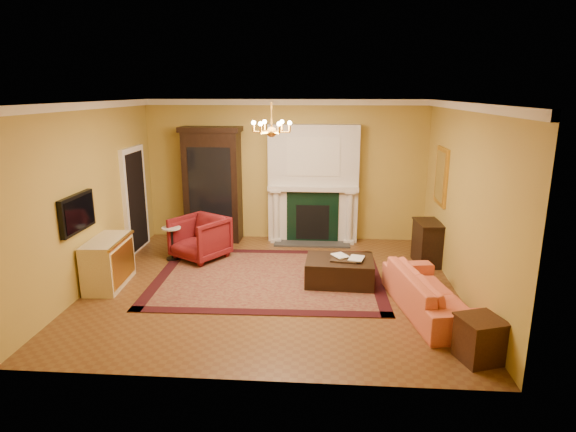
# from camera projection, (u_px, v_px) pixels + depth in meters

# --- Properties ---
(floor) EXTENTS (6.00, 5.50, 0.02)m
(floor) POSITION_uv_depth(u_px,v_px,m) (273.00, 286.00, 8.08)
(floor) COLOR brown
(floor) RESTS_ON ground
(ceiling) EXTENTS (6.00, 5.50, 0.02)m
(ceiling) POSITION_uv_depth(u_px,v_px,m) (271.00, 101.00, 7.32)
(ceiling) COLOR silver
(ceiling) RESTS_ON wall_back
(wall_back) EXTENTS (6.00, 0.02, 3.00)m
(wall_back) POSITION_uv_depth(u_px,v_px,m) (286.00, 171.00, 10.37)
(wall_back) COLOR #B0933F
(wall_back) RESTS_ON floor
(wall_front) EXTENTS (6.00, 0.02, 3.00)m
(wall_front) POSITION_uv_depth(u_px,v_px,m) (244.00, 255.00, 5.04)
(wall_front) COLOR #B0933F
(wall_front) RESTS_ON floor
(wall_left) EXTENTS (0.02, 5.50, 3.00)m
(wall_left) POSITION_uv_depth(u_px,v_px,m) (91.00, 195.00, 7.92)
(wall_left) COLOR #B0933F
(wall_left) RESTS_ON floor
(wall_right) EXTENTS (0.02, 5.50, 3.00)m
(wall_right) POSITION_uv_depth(u_px,v_px,m) (464.00, 201.00, 7.49)
(wall_right) COLOR #B0933F
(wall_right) RESTS_ON floor
(fireplace) EXTENTS (1.90, 0.70, 2.50)m
(fireplace) POSITION_uv_depth(u_px,v_px,m) (313.00, 187.00, 10.22)
(fireplace) COLOR silver
(fireplace) RESTS_ON wall_back
(crown_molding) EXTENTS (6.00, 5.50, 0.12)m
(crown_molding) POSITION_uv_depth(u_px,v_px,m) (277.00, 104.00, 8.26)
(crown_molding) COLOR white
(crown_molding) RESTS_ON ceiling
(doorway) EXTENTS (0.08, 1.05, 2.10)m
(doorway) POSITION_uv_depth(u_px,v_px,m) (135.00, 200.00, 9.67)
(doorway) COLOR white
(doorway) RESTS_ON wall_left
(tv_panel) EXTENTS (0.09, 0.95, 0.58)m
(tv_panel) POSITION_uv_depth(u_px,v_px,m) (77.00, 213.00, 7.37)
(tv_panel) COLOR black
(tv_panel) RESTS_ON wall_left
(gilt_mirror) EXTENTS (0.06, 0.76, 1.05)m
(gilt_mirror) POSITION_uv_depth(u_px,v_px,m) (441.00, 176.00, 8.80)
(gilt_mirror) COLOR gold
(gilt_mirror) RESTS_ON wall_right
(chandelier) EXTENTS (0.63, 0.55, 0.53)m
(chandelier) POSITION_uv_depth(u_px,v_px,m) (272.00, 128.00, 7.42)
(chandelier) COLOR gold
(chandelier) RESTS_ON ceiling
(oriental_rug) EXTENTS (3.99, 3.03, 0.02)m
(oriental_rug) POSITION_uv_depth(u_px,v_px,m) (268.00, 277.00, 8.40)
(oriental_rug) COLOR #4B1014
(oriental_rug) RESTS_ON floor
(china_cabinet) EXTENTS (1.18, 0.56, 2.34)m
(china_cabinet) POSITION_uv_depth(u_px,v_px,m) (213.00, 187.00, 10.30)
(china_cabinet) COLOR black
(china_cabinet) RESTS_ON floor
(wingback_armchair) EXTENTS (1.20, 1.18, 0.92)m
(wingback_armchair) POSITION_uv_depth(u_px,v_px,m) (200.00, 236.00, 9.26)
(wingback_armchair) COLOR maroon
(wingback_armchair) RESTS_ON floor
(pedestal_table) EXTENTS (0.36, 0.36, 0.65)m
(pedestal_table) POSITION_uv_depth(u_px,v_px,m) (172.00, 241.00, 9.22)
(pedestal_table) COLOR black
(pedestal_table) RESTS_ON floor
(commode) EXTENTS (0.57, 1.11, 0.81)m
(commode) POSITION_uv_depth(u_px,v_px,m) (108.00, 262.00, 7.98)
(commode) COLOR beige
(commode) RESTS_ON floor
(coral_sofa) EXTENTS (0.98, 2.15, 0.81)m
(coral_sofa) POSITION_uv_depth(u_px,v_px,m) (431.00, 286.00, 7.03)
(coral_sofa) COLOR #DF6946
(coral_sofa) RESTS_ON floor
(end_table) EXTENTS (0.58, 0.58, 0.53)m
(end_table) POSITION_uv_depth(u_px,v_px,m) (479.00, 340.00, 5.77)
(end_table) COLOR #3A1F0F
(end_table) RESTS_ON floor
(console_table) EXTENTS (0.46, 0.74, 0.79)m
(console_table) POSITION_uv_depth(u_px,v_px,m) (427.00, 244.00, 9.01)
(console_table) COLOR black
(console_table) RESTS_ON floor
(leather_ottoman) EXTENTS (1.16, 0.86, 0.42)m
(leather_ottoman) POSITION_uv_depth(u_px,v_px,m) (339.00, 271.00, 8.11)
(leather_ottoman) COLOR black
(leather_ottoman) RESTS_ON oriental_rug
(ottoman_tray) EXTENTS (0.46, 0.38, 0.03)m
(ottoman_tray) POSITION_uv_depth(u_px,v_px,m) (344.00, 259.00, 8.01)
(ottoman_tray) COLOR black
(ottoman_tray) RESTS_ON leather_ottoman
(book_a) EXTENTS (0.20, 0.14, 0.29)m
(book_a) POSITION_uv_depth(u_px,v_px,m) (335.00, 249.00, 8.01)
(book_a) COLOR gray
(book_a) RESTS_ON ottoman_tray
(book_b) EXTENTS (0.23, 0.08, 0.32)m
(book_b) POSITION_uv_depth(u_px,v_px,m) (350.00, 249.00, 7.97)
(book_b) COLOR gray
(book_b) RESTS_ON ottoman_tray
(topiary_left) EXTENTS (0.15, 0.15, 0.40)m
(topiary_left) POSITION_uv_depth(u_px,v_px,m) (288.00, 175.00, 10.15)
(topiary_left) COLOR gray
(topiary_left) RESTS_ON fireplace
(topiary_right) EXTENTS (0.17, 0.17, 0.46)m
(topiary_right) POSITION_uv_depth(u_px,v_px,m) (350.00, 174.00, 10.05)
(topiary_right) COLOR gray
(topiary_right) RESTS_ON fireplace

